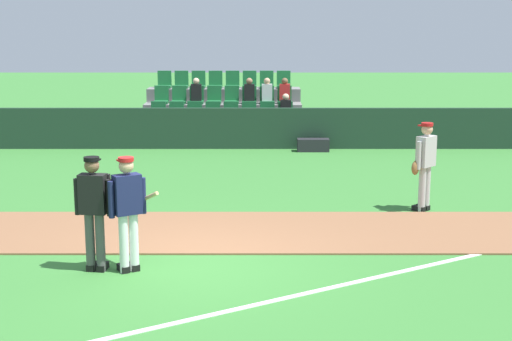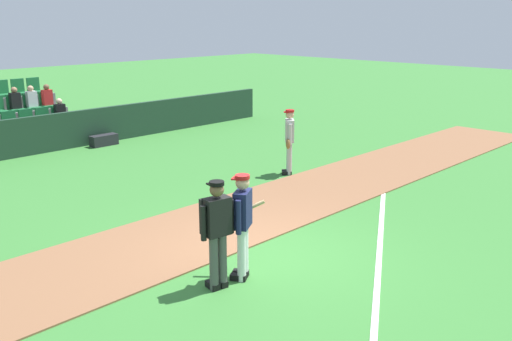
{
  "view_description": "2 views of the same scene",
  "coord_description": "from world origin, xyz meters",
  "px_view_note": "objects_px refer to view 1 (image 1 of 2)",
  "views": [
    {
      "loc": [
        1.03,
        -11.14,
        3.8
      ],
      "look_at": [
        1.01,
        1.7,
        1.14
      ],
      "focal_mm": 52.71,
      "sensor_mm": 36.0,
      "label": 1
    },
    {
      "loc": [
        -6.65,
        -6.32,
        4.14
      ],
      "look_at": [
        0.98,
        1.2,
        1.17
      ],
      "focal_mm": 39.18,
      "sensor_mm": 36.0,
      "label": 2
    }
  ],
  "objects_px": {
    "equipment_bag": "(315,145)",
    "batter_navy_jersey": "(129,209)",
    "umpire_home_plate": "(96,207)",
    "runner_grey_jersey": "(426,163)"
  },
  "relations": [
    {
      "from": "equipment_bag",
      "to": "batter_navy_jersey",
      "type": "bearing_deg",
      "value": -109.04
    },
    {
      "from": "umpire_home_plate",
      "to": "equipment_bag",
      "type": "relative_size",
      "value": 1.96
    },
    {
      "from": "runner_grey_jersey",
      "to": "umpire_home_plate",
      "type": "bearing_deg",
      "value": -148.19
    },
    {
      "from": "umpire_home_plate",
      "to": "equipment_bag",
      "type": "xyz_separation_m",
      "value": [
        4.04,
        10.21,
        -0.82
      ]
    },
    {
      "from": "batter_navy_jersey",
      "to": "runner_grey_jersey",
      "type": "bearing_deg",
      "value": 34.53
    },
    {
      "from": "batter_navy_jersey",
      "to": "equipment_bag",
      "type": "height_order",
      "value": "batter_navy_jersey"
    },
    {
      "from": "umpire_home_plate",
      "to": "runner_grey_jersey",
      "type": "xyz_separation_m",
      "value": [
        5.72,
        3.55,
        -0.04
      ]
    },
    {
      "from": "equipment_bag",
      "to": "umpire_home_plate",
      "type": "bearing_deg",
      "value": -111.62
    },
    {
      "from": "umpire_home_plate",
      "to": "equipment_bag",
      "type": "height_order",
      "value": "umpire_home_plate"
    },
    {
      "from": "batter_navy_jersey",
      "to": "umpire_home_plate",
      "type": "bearing_deg",
      "value": 175.75
    }
  ]
}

